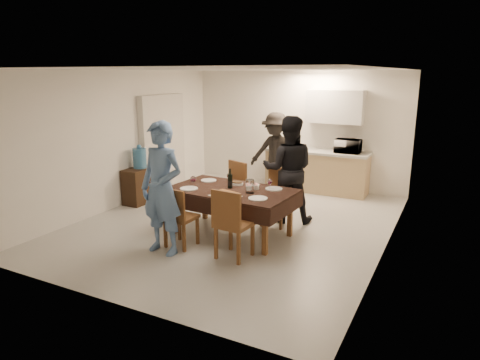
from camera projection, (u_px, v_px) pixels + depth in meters
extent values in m
cube|color=#ADADA8|center=(236.00, 223.00, 7.45)|extent=(5.00, 6.00, 0.02)
cube|color=white|center=(235.00, 69.00, 6.82)|extent=(5.00, 6.00, 0.02)
cube|color=white|center=(297.00, 129.00, 9.72)|extent=(5.00, 0.02, 2.60)
cube|color=white|center=(104.00, 193.00, 4.55)|extent=(5.00, 0.02, 2.60)
cube|color=white|center=(121.00, 139.00, 8.24)|extent=(0.02, 6.00, 2.60)
cube|color=white|center=(392.00, 164.00, 6.03)|extent=(0.02, 6.00, 2.60)
cube|color=beige|center=(163.00, 144.00, 9.30)|extent=(0.15, 1.40, 2.10)
cube|color=tan|center=(316.00, 172.00, 9.39)|extent=(2.20, 0.60, 0.86)
cube|color=#ADAEA8|center=(317.00, 152.00, 9.28)|extent=(2.24, 0.64, 0.05)
cube|color=silver|center=(335.00, 107.00, 9.04)|extent=(1.20, 0.34, 0.70)
cube|color=black|center=(231.00, 190.00, 6.75)|extent=(2.02, 1.26, 0.04)
cube|color=brown|center=(231.00, 213.00, 6.84)|extent=(0.07, 0.07, 0.72)
cube|color=brown|center=(181.00, 217.00, 6.37)|extent=(0.44, 0.44, 0.05)
cube|color=brown|center=(173.00, 205.00, 6.14)|extent=(0.42, 0.06, 0.45)
cube|color=brown|center=(234.00, 224.00, 5.96)|extent=(0.50, 0.50, 0.05)
cube|color=brown|center=(227.00, 209.00, 5.71)|extent=(0.46, 0.08, 0.49)
cube|color=brown|center=(229.00, 191.00, 7.66)|extent=(0.58, 0.58, 0.05)
cube|color=brown|center=(223.00, 179.00, 7.41)|extent=(0.44, 0.20, 0.49)
cube|color=brown|center=(276.00, 198.00, 7.26)|extent=(0.45, 0.45, 0.05)
cube|color=brown|center=(271.00, 186.00, 7.02)|extent=(0.44, 0.05, 0.47)
cube|color=black|center=(141.00, 185.00, 8.59)|extent=(0.38, 0.76, 0.71)
cylinder|color=#4588BE|center=(140.00, 158.00, 8.46)|extent=(0.26, 0.26, 0.40)
cylinder|color=white|center=(250.00, 186.00, 6.52)|extent=(0.13, 0.13, 0.21)
cube|color=#C27C39|center=(225.00, 194.00, 6.36)|extent=(0.49, 0.42, 0.05)
cylinder|color=white|center=(253.00, 187.00, 6.76)|extent=(0.19, 0.19, 0.07)
cylinder|color=white|center=(237.00, 184.00, 7.00)|extent=(0.20, 0.20, 0.04)
cylinder|color=white|center=(189.00, 189.00, 6.75)|extent=(0.28, 0.28, 0.02)
cylinder|color=white|center=(258.00, 198.00, 6.22)|extent=(0.28, 0.28, 0.02)
cylinder|color=white|center=(209.00, 180.00, 7.26)|extent=(0.26, 0.26, 0.02)
cylinder|color=white|center=(274.00, 189.00, 6.73)|extent=(0.27, 0.27, 0.02)
imported|color=silver|center=(348.00, 146.00, 8.95)|extent=(0.52, 0.35, 0.29)
imported|color=#597DB4|center=(162.00, 189.00, 6.03)|extent=(0.73, 0.50, 1.91)
imported|color=black|center=(288.00, 170.00, 7.36)|extent=(1.08, 0.96, 1.85)
imported|color=black|center=(275.00, 153.00, 9.25)|extent=(1.12, 0.64, 1.73)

